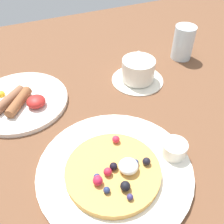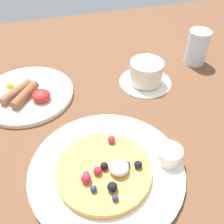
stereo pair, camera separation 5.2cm
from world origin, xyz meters
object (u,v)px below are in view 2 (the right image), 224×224
(pancake_plate, at_px, (107,170))
(coffee_saucer, at_px, (145,82))
(breakfast_plate, at_px, (27,94))
(water_glass, at_px, (197,47))
(syrup_ramekin, at_px, (169,154))
(coffee_cup, at_px, (146,71))

(pancake_plate, relative_size, coffee_saucer, 2.11)
(breakfast_plate, bearing_deg, water_glass, 3.15)
(pancake_plate, relative_size, breakfast_plate, 1.27)
(syrup_ramekin, height_order, breakfast_plate, syrup_ramekin)
(syrup_ramekin, distance_m, breakfast_plate, 0.39)
(coffee_saucer, xyz_separation_m, coffee_cup, (0.00, 0.00, 0.03))
(breakfast_plate, height_order, coffee_cup, coffee_cup)
(coffee_saucer, bearing_deg, syrup_ramekin, -101.64)
(breakfast_plate, xyz_separation_m, water_glass, (0.49, 0.03, 0.04))
(breakfast_plate, relative_size, coffee_cup, 2.10)
(breakfast_plate, relative_size, coffee_saucer, 1.66)
(breakfast_plate, height_order, water_glass, water_glass)
(coffee_saucer, bearing_deg, coffee_cup, 62.73)
(coffee_saucer, height_order, coffee_cup, coffee_cup)
(coffee_cup, bearing_deg, breakfast_plate, 174.86)
(pancake_plate, height_order, syrup_ramekin, syrup_ramekin)
(coffee_cup, bearing_deg, coffee_saucer, -117.27)
(syrup_ramekin, xyz_separation_m, coffee_cup, (0.05, 0.26, 0.01))
(pancake_plate, xyz_separation_m, coffee_cup, (0.18, 0.25, 0.03))
(breakfast_plate, xyz_separation_m, coffee_saucer, (0.31, -0.03, -0.00))
(breakfast_plate, distance_m, coffee_cup, 0.32)
(water_glass, bearing_deg, breakfast_plate, -176.85)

